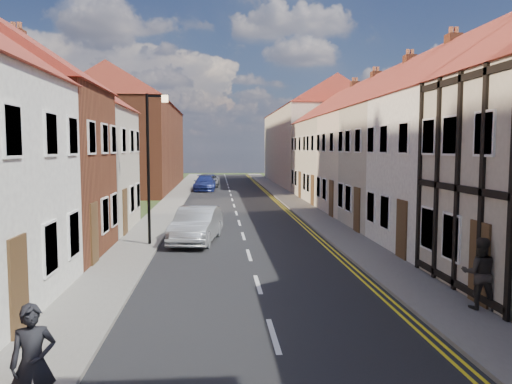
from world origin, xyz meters
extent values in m
cube|color=black|center=(0.00, 30.00, 0.01)|extent=(7.00, 90.00, 0.02)
cube|color=gray|center=(-4.40, 30.00, 0.06)|extent=(1.80, 90.00, 0.12)
cube|color=gray|center=(4.40, 30.00, 0.06)|extent=(1.80, 90.00, 0.12)
cube|color=beige|center=(9.30, 18.10, 3.00)|extent=(8.00, 5.80, 6.00)
cube|color=beige|center=(9.30, 23.50, 3.00)|extent=(8.00, 5.00, 6.00)
cube|color=brown|center=(9.30, 21.60, 8.20)|extent=(0.60, 0.60, 1.60)
cube|color=#C3B29A|center=(9.30, 28.90, 3.00)|extent=(8.00, 5.80, 6.00)
cube|color=brown|center=(9.30, 26.60, 8.20)|extent=(0.60, 0.60, 1.60)
cube|color=beige|center=(9.30, 34.30, 3.00)|extent=(8.00, 5.00, 6.00)
cube|color=brown|center=(9.30, 32.40, 8.20)|extent=(0.60, 0.60, 1.60)
cube|color=beige|center=(9.30, 39.70, 3.00)|extent=(8.00, 5.80, 6.00)
cube|color=brown|center=(9.30, 37.40, 8.20)|extent=(0.60, 0.60, 1.60)
cube|color=beige|center=(-9.30, 23.85, 2.90)|extent=(8.00, 6.10, 5.80)
cube|color=brown|center=(-9.30, 21.40, 8.00)|extent=(0.60, 0.60, 1.60)
cube|color=beige|center=(9.30, 55.00, 4.00)|extent=(8.00, 24.00, 8.00)
cube|color=brown|center=(-9.30, 50.00, 4.00)|extent=(8.00, 24.00, 8.00)
cylinder|color=black|center=(-3.90, 20.00, 3.12)|extent=(0.12, 0.12, 6.00)
cube|color=black|center=(-3.55, 20.00, 6.02)|extent=(0.70, 0.08, 0.08)
cube|color=#FFD899|center=(-3.20, 20.00, 5.92)|extent=(0.25, 0.15, 0.28)
imported|color=#A3A7AB|center=(-2.04, 20.77, 0.74)|extent=(2.27, 4.71, 1.49)
imported|color=navy|center=(-2.31, 46.72, 0.70)|extent=(2.07, 4.86, 1.40)
imported|color=gray|center=(-2.08, 51.35, 0.67)|extent=(2.42, 4.89, 1.33)
imported|color=black|center=(-3.75, 6.78, 0.96)|extent=(0.70, 0.56, 1.69)
imported|color=#292420|center=(5.10, 11.09, 0.99)|extent=(1.01, 0.90, 1.73)
camera|label=1|loc=(-1.17, -0.17, 3.97)|focal=35.00mm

